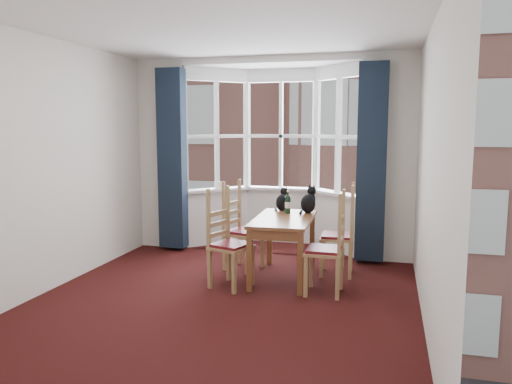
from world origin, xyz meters
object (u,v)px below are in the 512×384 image
(chair_left_near, at_px, (225,245))
(cat_left, at_px, (282,201))
(chair_left_far, at_px, (238,232))
(cat_right, at_px, (309,202))
(candle_tall, at_px, (220,185))
(chair_right_near, at_px, (333,252))
(dining_table, at_px, (284,226))
(wine_bottle, at_px, (288,204))
(chair_right_far, at_px, (344,237))

(chair_left_near, height_order, cat_left, cat_left)
(chair_left_far, bearing_deg, cat_right, 8.45)
(chair_left_far, xyz_separation_m, cat_left, (0.54, 0.23, 0.39))
(chair_left_far, distance_m, candle_tall, 1.44)
(chair_left_near, bearing_deg, chair_right_near, 0.94)
(chair_left_far, xyz_separation_m, chair_right_near, (1.30, -0.71, 0.00))
(dining_table, distance_m, chair_left_near, 0.77)
(dining_table, height_order, wine_bottle, wine_bottle)
(candle_tall, bearing_deg, wine_bottle, -42.50)
(chair_left_far, distance_m, cat_left, 0.71)
(chair_left_near, relative_size, candle_tall, 8.95)
(cat_right, bearing_deg, chair_left_far, -171.55)
(dining_table, height_order, cat_right, cat_right)
(cat_left, relative_size, candle_tall, 3.07)
(chair_right_near, relative_size, chair_right_far, 1.00)
(chair_left_near, height_order, chair_right_near, same)
(dining_table, xyz_separation_m, candle_tall, (-1.31, 1.49, 0.28))
(dining_table, height_order, cat_left, cat_left)
(dining_table, xyz_separation_m, chair_left_near, (-0.59, -0.45, -0.17))
(dining_table, distance_m, chair_left_far, 0.74)
(chair_left_far, xyz_separation_m, chair_right_far, (1.36, 0.04, 0.00))
(chair_right_far, bearing_deg, cat_left, 166.98)
(chair_left_near, height_order, wine_bottle, wine_bottle)
(chair_right_near, bearing_deg, chair_left_near, -179.06)
(chair_right_far, relative_size, candle_tall, 8.95)
(chair_right_far, xyz_separation_m, cat_right, (-0.47, 0.09, 0.41))
(chair_left_near, bearing_deg, wine_bottle, 52.08)
(cat_left, distance_m, cat_right, 0.37)
(chair_left_far, relative_size, cat_right, 2.56)
(dining_table, distance_m, wine_bottle, 0.38)
(chair_right_near, height_order, wine_bottle, wine_bottle)
(dining_table, height_order, chair_left_far, chair_left_far)
(dining_table, bearing_deg, chair_left_near, -142.68)
(chair_left_far, height_order, cat_right, cat_right)
(chair_left_near, distance_m, cat_right, 1.27)
(chair_left_near, relative_size, wine_bottle, 3.24)
(wine_bottle, bearing_deg, cat_left, 117.66)
(wine_bottle, bearing_deg, chair_left_near, -127.92)
(cat_left, distance_m, wine_bottle, 0.24)
(cat_left, xyz_separation_m, cat_right, (0.36, -0.10, 0.02))
(wine_bottle, height_order, candle_tall, wine_bottle)
(cat_right, bearing_deg, chair_right_near, -64.57)
(chair_right_far, bearing_deg, chair_left_near, -149.07)
(cat_right, relative_size, candle_tall, 3.49)
(cat_right, bearing_deg, cat_left, 164.77)
(chair_left_near, bearing_deg, chair_right_far, 30.93)
(chair_left_far, distance_m, cat_right, 1.00)
(chair_left_far, xyz_separation_m, cat_right, (0.90, 0.13, 0.41))
(dining_table, height_order, chair_right_near, chair_right_near)
(chair_right_far, height_order, wine_bottle, wine_bottle)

